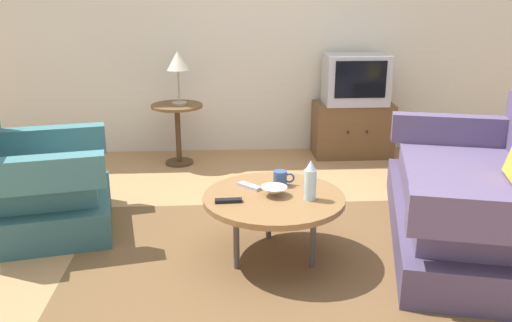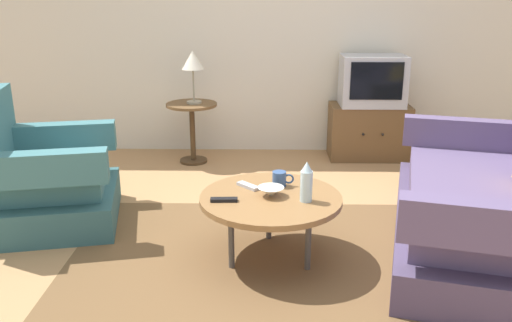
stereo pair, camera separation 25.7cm
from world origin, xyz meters
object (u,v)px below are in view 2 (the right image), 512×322
object	(u,v)px
mug	(280,179)
tv_remote_silver	(248,186)
couch	(489,208)
tv_remote_dark	(224,200)
armchair	(42,181)
side_table	(192,120)
vase	(306,182)
tv_stand	(369,131)
television	(372,81)
table_lamp	(193,62)
bowl	(270,192)
coffee_table	(270,200)

from	to	relation	value
mug	tv_remote_silver	xyz separation A→B (m)	(-0.20, -0.03, -0.04)
couch	tv_remote_dark	xyz separation A→B (m)	(-1.66, -0.23, 0.14)
armchair	side_table	bearing A→B (deg)	136.61
vase	tv_stand	bearing A→B (deg)	70.34
armchair	couch	size ratio (longest dim) A/B	0.51
television	tv_remote_dark	world-z (taller)	television
couch	table_lamp	distance (m)	2.82
tv_remote_silver	tv_stand	bearing A→B (deg)	-74.80
tv_stand	bowl	world-z (taller)	tv_stand
tv_stand	table_lamp	world-z (taller)	table_lamp
table_lamp	tv_remote_silver	world-z (taller)	table_lamp
side_table	television	distance (m)	1.75
vase	tv_remote_dark	size ratio (longest dim) A/B	1.52
table_lamp	television	bearing A→B (deg)	5.16
tv_remote_silver	tv_remote_dark	bearing A→B (deg)	105.03
coffee_table	side_table	bearing A→B (deg)	110.87
coffee_table	vase	size ratio (longest dim) A/B	3.53
tv_remote_dark	tv_remote_silver	world-z (taller)	same
tv_stand	mug	distance (m)	2.13
television	table_lamp	bearing A→B (deg)	-174.84
table_lamp	tv_remote_dark	bearing A→B (deg)	-77.93
armchair	table_lamp	distance (m)	1.80
tv_stand	table_lamp	bearing A→B (deg)	-174.16
table_lamp	tv_remote_silver	distance (m)	1.93
side_table	couch	bearing A→B (deg)	-39.82
tv_remote_silver	table_lamp	bearing A→B (deg)	-27.18
coffee_table	vase	world-z (taller)	vase
television	bowl	world-z (taller)	television
mug	coffee_table	bearing A→B (deg)	-109.17
bowl	vase	bearing A→B (deg)	-19.50
tv_stand	side_table	bearing A→B (deg)	-173.98
tv_remote_dark	tv_stand	bearing A→B (deg)	57.60
tv_stand	coffee_table	bearing A→B (deg)	-115.19
couch	side_table	xyz separation A→B (m)	(-2.11, 1.76, 0.13)
television	vase	distance (m)	2.28
table_lamp	bowl	world-z (taller)	table_lamp
couch	coffee_table	distance (m)	1.40
tv_stand	bowl	bearing A→B (deg)	-115.19
television	vase	size ratio (longest dim) A/B	2.45
tv_remote_silver	couch	bearing A→B (deg)	-134.87
armchair	tv_remote_silver	distance (m)	1.50
coffee_table	mug	world-z (taller)	mug
coffee_table	vase	xyz separation A→B (m)	(0.21, -0.07, 0.15)
side_table	television	size ratio (longest dim) A/B	0.96
table_lamp	armchair	bearing A→B (deg)	-122.28
couch	bowl	bearing A→B (deg)	110.52
television	armchair	bearing A→B (deg)	-148.63
coffee_table	table_lamp	bearing A→B (deg)	110.15
tv_stand	tv_remote_silver	size ratio (longest dim) A/B	5.01
couch	tv_stand	bearing A→B (deg)	26.47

